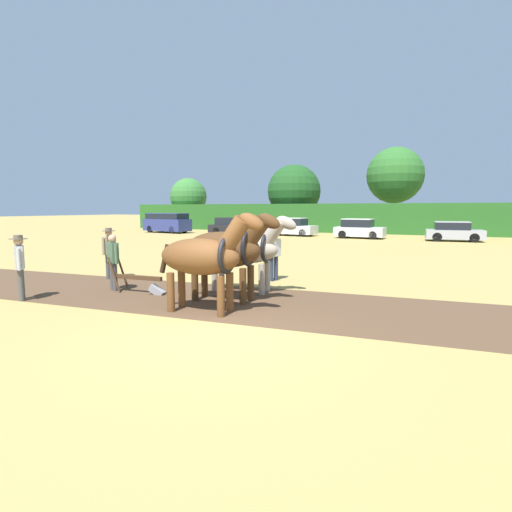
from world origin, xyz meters
The scene contains 19 objects.
ground_plane centered at (0.00, 0.00, 0.00)m, with size 240.00×240.00×0.00m, color #A88E4C.
plowed_furrow_strip centered at (-6.15, 2.21, 0.00)m, with size 31.83×3.89×0.01m, color brown.
hedgerow centered at (0.00, 33.77, 1.46)m, with size 61.33×1.84×2.92m, color #286023.
tree_far_left centered at (-25.55, 36.06, 3.92)m, with size 4.61×4.61×6.24m.
tree_left centered at (-12.13, 38.00, 4.42)m, with size 6.15×6.15×7.50m.
tree_center_left centered at (-1.08, 38.74, 5.91)m, with size 5.91×5.91×8.88m.
draft_horse_lead_left centered at (-1.16, 1.39, 1.32)m, with size 2.73×1.07×2.41m.
draft_horse_lead_right centered at (-1.28, 2.63, 1.36)m, with size 2.77×1.17×2.38m.
draft_horse_trail_left centered at (-1.38, 3.88, 1.25)m, with size 2.94×1.06×2.30m.
plow centered at (-3.92, 2.40, 0.32)m, with size 1.78×0.49×1.13m.
farmer_at_plow centered at (-4.96, 2.37, 0.96)m, with size 0.61×0.39×1.66m.
farmer_beside_team centered at (-1.29, 5.87, 0.99)m, with size 0.43×0.62×1.70m.
farmer_onlooker_left centered at (-6.23, 0.37, 1.02)m, with size 0.55×0.46×1.73m.
farmer_onlooker_right centered at (-6.59, 3.85, 1.04)m, with size 0.44×0.68×1.76m.
parked_van centered at (-21.48, 26.33, 1.02)m, with size 5.35×2.68×1.97m.
parked_car_left centered at (-14.34, 26.90, 0.76)m, with size 4.56×2.37×1.58m.
parked_car_center_left centered at (-8.30, 27.39, 0.77)m, with size 4.05×2.24×1.60m.
parked_car_center centered at (-2.40, 26.72, 0.76)m, with size 4.02×2.02×1.60m.
parked_car_center_right centered at (4.53, 26.68, 0.71)m, with size 4.08×2.12×1.47m.
Camera 1 is at (3.80, -6.39, 2.42)m, focal length 28.00 mm.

